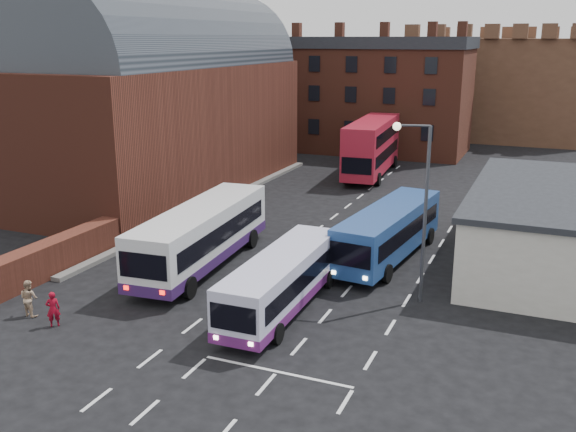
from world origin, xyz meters
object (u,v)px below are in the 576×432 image
at_px(bus_white_inbound, 282,278).
at_px(bus_blue, 389,229).
at_px(bus_white_outbound, 202,232).
at_px(pedestrian_beige, 29,298).
at_px(bus_red_double, 372,147).
at_px(pedestrian_red, 53,309).
at_px(street_lamp, 420,197).

distance_m(bus_white_inbound, bus_blue, 9.27).
xyz_separation_m(bus_white_outbound, bus_blue, (9.09, 5.06, -0.20)).
bearing_deg(pedestrian_beige, bus_blue, -126.00).
distance_m(bus_blue, bus_red_double, 22.91).
bearing_deg(pedestrian_red, street_lamp, 169.96).
distance_m(street_lamp, pedestrian_red, 16.97).
bearing_deg(bus_white_outbound, bus_blue, 24.82).
xyz_separation_m(bus_red_double, street_lamp, (9.70, -27.16, 2.46)).
relative_size(bus_white_inbound, pedestrian_beige, 5.80).
relative_size(bus_white_outbound, bus_blue, 1.11).
xyz_separation_m(bus_white_inbound, pedestrian_beige, (-10.26, -4.89, -0.73)).
xyz_separation_m(bus_white_outbound, pedestrian_red, (-2.12, -9.14, -1.16)).
xyz_separation_m(bus_blue, bus_red_double, (-7.08, 21.77, 0.90)).
bearing_deg(pedestrian_red, bus_blue, -170.83).
relative_size(bus_white_outbound, pedestrian_beige, 7.28).
bearing_deg(street_lamp, bus_red_double, 109.66).
xyz_separation_m(bus_blue, pedestrian_red, (-11.21, -14.20, -0.96)).
distance_m(bus_white_outbound, pedestrian_beige, 9.58).
relative_size(bus_red_double, pedestrian_red, 7.93).
relative_size(bus_white_outbound, bus_red_double, 0.97).
bearing_deg(bus_white_inbound, bus_red_double, -82.61).
distance_m(street_lamp, pedestrian_beige, 18.23).
height_order(street_lamp, pedestrian_beige, street_lamp).
bearing_deg(bus_white_outbound, bus_red_double, 81.41).
distance_m(bus_white_inbound, street_lamp, 7.31).
bearing_deg(street_lamp, pedestrian_beige, -151.85).
xyz_separation_m(bus_white_inbound, bus_red_double, (-4.34, 30.63, 1.08)).
height_order(bus_white_outbound, bus_red_double, bus_red_double).
bearing_deg(bus_red_double, bus_white_outbound, 81.35).
bearing_deg(pedestrian_beige, pedestrian_red, 173.00).
height_order(bus_blue, pedestrian_red, bus_blue).
bearing_deg(bus_white_outbound, pedestrian_red, -107.35).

